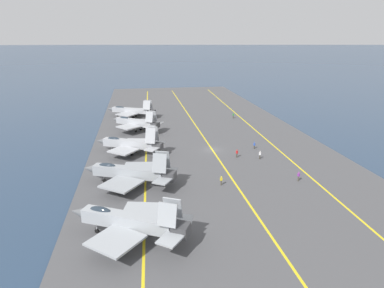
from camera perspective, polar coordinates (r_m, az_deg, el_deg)
name	(u,v)px	position (r m, az deg, el deg)	size (l,w,h in m)	color
ground_plane	(212,151)	(79.15, 3.36, -1.21)	(2000.00, 2000.00, 0.00)	navy
carrier_deck	(212,150)	(79.08, 3.37, -1.07)	(198.85, 55.05, 0.40)	#4C4C4F
deck_stripe_foul_line	(274,146)	(83.49, 13.57, -0.38)	(178.96, 0.36, 0.01)	yellow
deck_stripe_centerline	(212,150)	(79.02, 3.37, -0.93)	(178.96, 0.36, 0.01)	yellow
deck_stripe_edge_line	(146,153)	(77.30, -7.66, -1.49)	(178.96, 0.36, 0.01)	yellow
parked_jet_nearest	(129,221)	(45.12, -10.45, -12.52)	(13.30, 16.41, 6.42)	#9EA3A8
parked_jet_second	(130,172)	(60.69, -10.29, -4.66)	(13.81, 17.08, 6.52)	#93999E
parked_jet_third	(130,144)	(76.69, -10.26, 0.07)	(12.17, 15.77, 6.52)	#A8AAAF
parked_jet_fourth	(136,122)	(94.87, -9.37, 3.59)	(12.74, 14.65, 6.07)	#A8AAAF
parked_jet_fifth	(132,110)	(111.70, -9.98, 5.52)	(12.62, 16.55, 5.76)	#A8AAAF
crew_purple_vest	(299,176)	(64.69, 17.33, -5.10)	(0.45, 0.38, 1.81)	#4C473D
crew_green_vest	(233,115)	(109.49, 6.89, 4.77)	(0.28, 0.39, 1.82)	#383328
crew_blue_vest	(254,145)	(80.48, 10.36, -0.16)	(0.43, 0.46, 1.69)	#383328
crew_yellow_vest	(221,180)	(60.37, 4.89, -6.03)	(0.29, 0.40, 1.72)	#4C473D
crew_red_vest	(237,153)	(74.14, 7.50, -1.51)	(0.46, 0.42, 1.81)	#383328
crew_white_vest	(260,155)	(74.03, 11.26, -1.74)	(0.41, 0.46, 1.80)	#383328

